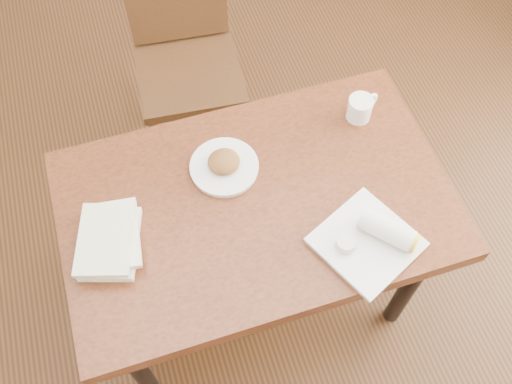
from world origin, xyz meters
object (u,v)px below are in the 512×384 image
object	(u,v)px
plate_burrito	(373,239)
book_stack	(110,240)
table	(256,215)
plate_scone	(224,165)
coffee_mug	(361,107)
chair_far	(184,46)

from	to	relation	value
plate_burrito	book_stack	size ratio (longest dim) A/B	1.28
table	plate_burrito	world-z (taller)	plate_burrito
plate_scone	book_stack	bearing A→B (deg)	-158.50
plate_scone	book_stack	size ratio (longest dim) A/B	0.81
plate_scone	plate_burrito	world-z (taller)	plate_burrito
plate_scone	coffee_mug	world-z (taller)	coffee_mug
plate_scone	coffee_mug	distance (m)	0.49
book_stack	table	bearing A→B (deg)	1.59
table	plate_scone	bearing A→B (deg)	113.20
chair_far	book_stack	world-z (taller)	chair_far
chair_far	plate_burrito	size ratio (longest dim) A/B	2.81
coffee_mug	book_stack	distance (m)	0.89
plate_scone	coffee_mug	size ratio (longest dim) A/B	1.84
chair_far	coffee_mug	distance (m)	0.85
coffee_mug	table	bearing A→B (deg)	-154.22
plate_scone	plate_burrito	bearing A→B (deg)	-48.28
chair_far	plate_scone	xyz separation A→B (m)	(-0.04, -0.75, 0.22)
table	book_stack	size ratio (longest dim) A/B	4.43
coffee_mug	book_stack	world-z (taller)	coffee_mug
table	book_stack	bearing A→B (deg)	-178.41
book_stack	chair_far	bearing A→B (deg)	65.06
plate_burrito	chair_far	bearing A→B (deg)	104.80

